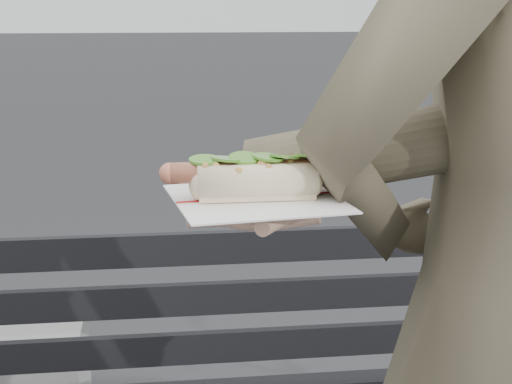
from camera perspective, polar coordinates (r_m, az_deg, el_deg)
held_hotdog at (r=1.00m, az=10.13°, el=2.86°), size 0.62×0.30×0.20m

